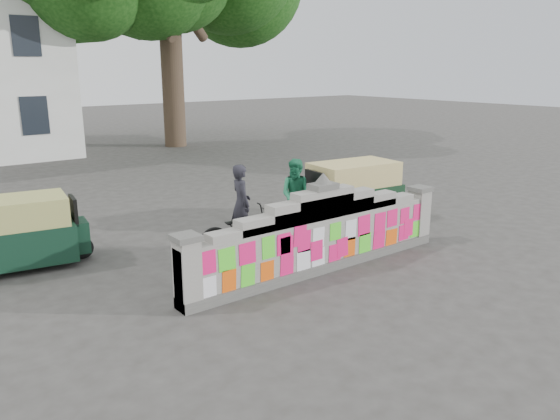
{
  "coord_description": "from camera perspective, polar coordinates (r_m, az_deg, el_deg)",
  "views": [
    {
      "loc": [
        -7.02,
        -7.71,
        4.0
      ],
      "look_at": [
        -0.29,
        1.0,
        1.1
      ],
      "focal_mm": 35.0,
      "sensor_mm": 36.0,
      "label": 1
    }
  ],
  "objects": [
    {
      "name": "ground",
      "position": [
        11.16,
        4.34,
        -6.28
      ],
      "size": [
        100.0,
        100.0,
        0.0
      ],
      "primitive_type": "plane",
      "color": "#383533",
      "rests_on": "ground"
    },
    {
      "name": "pedestrian",
      "position": [
        13.56,
        1.81,
        1.56
      ],
      "size": [
        1.1,
        1.11,
        1.81
      ],
      "primitive_type": "imported",
      "rotation": [
        0.0,
        0.0,
        -0.81
      ],
      "color": "#227D53",
      "rests_on": "ground"
    },
    {
      "name": "cyclist_rider",
      "position": [
        11.96,
        -4.05,
        -0.47
      ],
      "size": [
        0.55,
        0.71,
        1.73
      ],
      "primitive_type": "imported",
      "rotation": [
        0.0,
        0.0,
        1.34
      ],
      "color": "black",
      "rests_on": "ground"
    },
    {
      "name": "parapet_wall",
      "position": [
        10.91,
        4.43,
        -2.61
      ],
      "size": [
        6.48,
        0.44,
        2.01
      ],
      "color": "#4C4C49",
      "rests_on": "ground"
    },
    {
      "name": "rickshaw_right",
      "position": [
        14.5,
        7.43,
        1.97
      ],
      "size": [
        2.91,
        1.57,
        1.58
      ],
      "rotation": [
        0.0,
        0.0,
        3.04
      ],
      "color": "black",
      "rests_on": "ground"
    },
    {
      "name": "cyclist_bike",
      "position": [
        12.06,
        -4.02,
        -2.1
      ],
      "size": [
        2.04,
        1.11,
        1.02
      ],
      "primitive_type": "imported",
      "rotation": [
        0.0,
        0.0,
        1.34
      ],
      "color": "black",
      "rests_on": "ground"
    },
    {
      "name": "rickshaw_left",
      "position": [
        12.23,
        -25.76,
        -2.11
      ],
      "size": [
        2.71,
        1.56,
        1.46
      ],
      "rotation": [
        0.0,
        0.0,
        -0.15
      ],
      "color": "black",
      "rests_on": "ground"
    }
  ]
}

